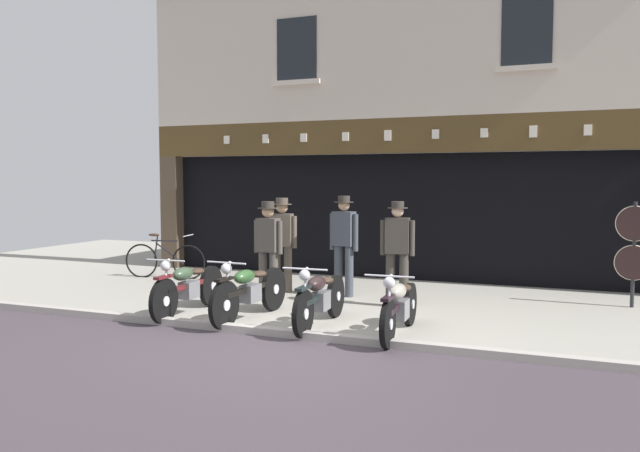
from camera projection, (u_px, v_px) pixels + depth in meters
name	position (u px, v px, depth m)	size (l,w,h in m)	color
ground	(250.00, 362.00, 7.17)	(23.05, 22.00, 0.18)	#9A968B
shop_facade	(411.00, 194.00, 14.45)	(11.35, 4.42, 6.50)	black
motorcycle_left	(188.00, 287.00, 9.51)	(0.62, 2.02, 0.93)	black
motorcycle_center_left	(250.00, 290.00, 9.15)	(0.62, 2.08, 0.93)	black
motorcycle_center	(320.00, 297.00, 8.69)	(0.62, 1.97, 0.92)	black
motorcycle_center_right	(399.00, 305.00, 8.17)	(0.62, 1.92, 0.90)	black
salesman_left	(282.00, 239.00, 11.42)	(0.56, 0.36, 1.73)	brown
shopkeeper_center	(344.00, 241.00, 10.98)	(0.55, 0.34, 1.78)	#3D424C
salesman_right	(397.00, 249.00, 10.07)	(0.56, 0.33, 1.71)	#38332D
assistant_far_right	(268.00, 244.00, 10.87)	(0.56, 0.36, 1.68)	#47423D
tyre_sign_pole	(634.00, 245.00, 9.99)	(0.58, 0.06, 1.71)	#232328
advert_board_near	(287.00, 195.00, 13.85)	(0.73, 0.03, 1.04)	silver
advert_board_far	(245.00, 196.00, 14.24)	(0.70, 0.03, 0.95)	silver
leaning_bicycle	(165.00, 260.00, 13.08)	(1.77, 0.52, 0.95)	black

